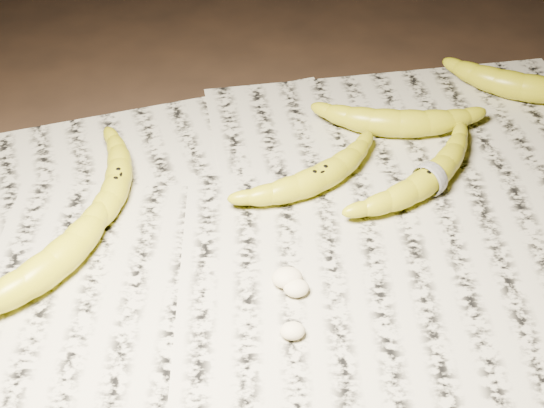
{
  "coord_description": "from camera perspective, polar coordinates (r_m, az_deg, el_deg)",
  "views": [
    {
      "loc": [
        -0.07,
        -0.64,
        0.64
      ],
      "look_at": [
        0.01,
        0.02,
        0.05
      ],
      "focal_mm": 50.0,
      "sensor_mm": 36.0,
      "label": 1
    }
  ],
  "objects": [
    {
      "name": "flesh_chunk_b",
      "position": [
        0.84,
        1.85,
        -6.17
      ],
      "size": [
        0.03,
        0.02,
        0.02
      ],
      "primitive_type": "ellipsoid",
      "color": "beige",
      "rests_on": "newspaper_patch"
    },
    {
      "name": "measuring_tape",
      "position": [
        0.98,
        11.81,
        2.02
      ],
      "size": [
        0.03,
        0.04,
        0.05
      ],
      "primitive_type": "torus",
      "rotation": [
        0.0,
        1.57,
        0.68
      ],
      "color": "white",
      "rests_on": "newspaper_patch"
    },
    {
      "name": "flesh_chunk_c",
      "position": [
        0.8,
        1.57,
        -9.35
      ],
      "size": [
        0.03,
        0.02,
        0.02
      ],
      "primitive_type": "ellipsoid",
      "color": "beige",
      "rests_on": "newspaper_patch"
    },
    {
      "name": "banana_center",
      "position": [
        0.97,
        3.53,
        2.1
      ],
      "size": [
        0.2,
        0.15,
        0.04
      ],
      "primitive_type": null,
      "rotation": [
        0.0,
        0.0,
        0.51
      ],
      "color": "gold",
      "rests_on": "newspaper_patch"
    },
    {
      "name": "banana_upper_b",
      "position": [
        1.19,
        18.34,
        8.53
      ],
      "size": [
        0.21,
        0.15,
        0.04
      ],
      "primitive_type": null,
      "rotation": [
        0.0,
        0.0,
        -0.46
      ],
      "color": "gold",
      "rests_on": "newspaper_patch"
    },
    {
      "name": "banana_left_a",
      "position": [
        0.98,
        -11.62,
        1.69
      ],
      "size": [
        0.08,
        0.21,
        0.04
      ],
      "primitive_type": null,
      "rotation": [
        0.0,
        0.0,
        1.43
      ],
      "color": "gold",
      "rests_on": "newspaper_patch"
    },
    {
      "name": "flesh_chunk_a",
      "position": [
        0.85,
        1.15,
        -5.38
      ],
      "size": [
        0.03,
        0.03,
        0.02
      ],
      "primitive_type": "ellipsoid",
      "color": "beige",
      "rests_on": "newspaper_patch"
    },
    {
      "name": "banana_taped",
      "position": [
        0.98,
        11.81,
        2.02
      ],
      "size": [
        0.21,
        0.18,
        0.04
      ],
      "primitive_type": null,
      "rotation": [
        0.0,
        0.0,
        0.68
      ],
      "color": "gold",
      "rests_on": "newspaper_patch"
    },
    {
      "name": "ground",
      "position": [
        0.9,
        -0.16,
        -3.42
      ],
      "size": [
        3.0,
        3.0,
        0.0
      ],
      "primitive_type": "plane",
      "color": "black",
      "rests_on": "ground"
    },
    {
      "name": "banana_left_b",
      "position": [
        0.88,
        -16.26,
        -4.24
      ],
      "size": [
        0.19,
        0.21,
        0.04
      ],
      "primitive_type": null,
      "rotation": [
        0.0,
        0.0,
        0.84
      ],
      "color": "gold",
      "rests_on": "newspaper_patch"
    },
    {
      "name": "newspaper_patch",
      "position": [
        0.93,
        1.9,
        -1.51
      ],
      "size": [
        0.9,
        0.7,
        0.01
      ],
      "primitive_type": "cube",
      "color": "#B6B29C",
      "rests_on": "ground"
    },
    {
      "name": "banana_upper_a",
      "position": [
        1.07,
        9.56,
        6.17
      ],
      "size": [
        0.22,
        0.1,
        0.04
      ],
      "primitive_type": null,
      "rotation": [
        0.0,
        0.0,
        -0.18
      ],
      "color": "gold",
      "rests_on": "newspaper_patch"
    }
  ]
}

